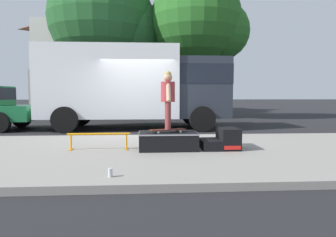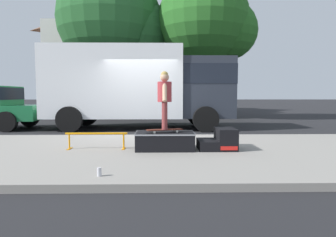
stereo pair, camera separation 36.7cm
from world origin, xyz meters
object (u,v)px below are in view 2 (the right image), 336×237
soda_can (99,172)px  street_tree_neighbour (209,22)px  skater_kid (165,95)px  skateboard (165,130)px  kicker_ramp (220,140)px  skate_box (165,140)px  street_tree_main (115,22)px  box_truck (141,84)px  grind_rail (96,137)px

soda_can → street_tree_neighbour: (3.34, 11.66, 4.87)m
skater_kid → street_tree_neighbour: street_tree_neighbour is taller
skater_kid → street_tree_neighbour: bearing=76.1°
skateboard → skater_kid: bearing=0.0°
skater_kid → soda_can: size_ratio=9.80×
kicker_ramp → street_tree_neighbour: bearing=83.0°
street_tree_neighbour → skate_box: bearing=-104.0°
kicker_ramp → skater_kid: (-1.20, -0.04, 0.98)m
kicker_ramp → soda_can: kicker_ramp is taller
street_tree_main → skater_kid: bearing=-76.2°
skate_box → kicker_ramp: size_ratio=1.56×
street_tree_main → street_tree_neighbour: 4.99m
skater_kid → box_truck: (-0.86, 5.18, 0.41)m
grind_rail → street_tree_neighbour: size_ratio=0.18×
skateboard → box_truck: box_truck is taller
kicker_ramp → street_tree_main: size_ratio=0.10×
soda_can → street_tree_main: size_ratio=0.02×
box_truck → street_tree_main: (-1.69, 5.19, 3.52)m
skater_kid → street_tree_neighbour: 10.53m
street_tree_neighbour → street_tree_main: bearing=170.6°
grind_rail → skateboard: bearing=-4.9°
skate_box → soda_can: (-0.98, -2.15, -0.14)m
grind_rail → street_tree_main: (-1.07, 10.23, 4.84)m
grind_rail → street_tree_main: street_tree_main is taller
skateboard → soda_can: 2.35m
kicker_ramp → skater_kid: bearing=-178.3°
skateboard → skater_kid: (0.00, 0.00, 0.74)m
street_tree_neighbour → skater_kid: bearing=-103.9°
skater_kid → soda_can: bearing=-114.7°
skate_box → skater_kid: 0.97m
soda_can → kicker_ramp: bearing=44.7°
soda_can → street_tree_neighbour: size_ratio=0.02×
grind_rail → skateboard: 1.50m
skateboard → street_tree_main: bearing=103.8°
grind_rail → skateboard: (1.48, -0.13, 0.16)m
kicker_ramp → soda_can: (-2.17, -2.15, -0.13)m
box_truck → street_tree_neighbour: bearing=53.5°
street_tree_neighbour → grind_rail: bearing=-112.3°
grind_rail → street_tree_neighbour: street_tree_neighbour is taller
grind_rail → skater_kid: bearing=-4.9°
skater_kid → street_tree_neighbour: (2.37, 9.54, 3.77)m
kicker_ramp → street_tree_main: 12.03m
skateboard → soda_can: size_ratio=6.39×
soda_can → box_truck: size_ratio=0.02×
kicker_ramp → skate_box: bearing=180.0°
skate_box → street_tree_neighbour: street_tree_neighbour is taller
kicker_ramp → grind_rail: 2.69m
soda_can → grind_rail: bearing=102.9°
kicker_ramp → street_tree_main: street_tree_main is taller
skate_box → skater_kid: skater_kid is taller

